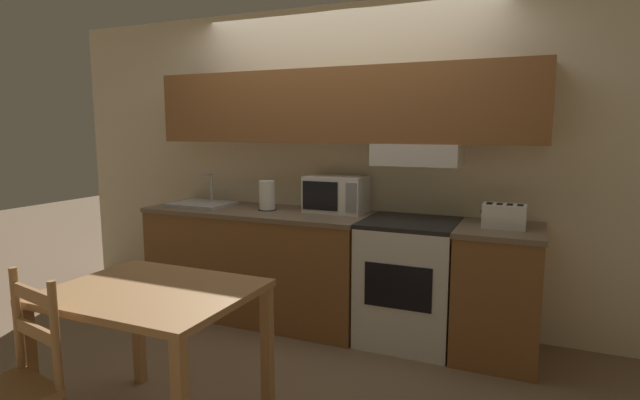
{
  "coord_description": "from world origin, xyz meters",
  "views": [
    {
      "loc": [
        1.48,
        -3.84,
        1.57
      ],
      "look_at": [
        0.05,
        -0.58,
        1.06
      ],
      "focal_mm": 28.0,
      "sensor_mm": 36.0,
      "label": 1
    }
  ],
  "objects_px": {
    "sink_basin": "(202,203)",
    "dining_table": "(153,310)",
    "toaster": "(504,216)",
    "microwave": "(336,194)",
    "chair_left_of_table": "(8,393)",
    "paper_towel_roll": "(267,196)",
    "stove_range": "(409,281)"
  },
  "relations": [
    {
      "from": "toaster",
      "to": "dining_table",
      "type": "height_order",
      "value": "toaster"
    },
    {
      "from": "paper_towel_roll",
      "to": "dining_table",
      "type": "relative_size",
      "value": 0.24
    },
    {
      "from": "microwave",
      "to": "paper_towel_roll",
      "type": "relative_size",
      "value": 1.98
    },
    {
      "from": "sink_basin",
      "to": "microwave",
      "type": "bearing_deg",
      "value": 7.19
    },
    {
      "from": "sink_basin",
      "to": "dining_table",
      "type": "relative_size",
      "value": 0.52
    },
    {
      "from": "sink_basin",
      "to": "dining_table",
      "type": "height_order",
      "value": "sink_basin"
    },
    {
      "from": "paper_towel_roll",
      "to": "chair_left_of_table",
      "type": "bearing_deg",
      "value": -89.83
    },
    {
      "from": "chair_left_of_table",
      "to": "stove_range",
      "type": "bearing_deg",
      "value": 73.89
    },
    {
      "from": "paper_towel_roll",
      "to": "dining_table",
      "type": "height_order",
      "value": "paper_towel_roll"
    },
    {
      "from": "stove_range",
      "to": "toaster",
      "type": "xyz_separation_m",
      "value": [
        0.64,
        -0.02,
        0.53
      ]
    },
    {
      "from": "stove_range",
      "to": "microwave",
      "type": "xyz_separation_m",
      "value": [
        -0.64,
        0.15,
        0.6
      ]
    },
    {
      "from": "toaster",
      "to": "sink_basin",
      "type": "xyz_separation_m",
      "value": [
        -2.47,
        0.01,
        -0.06
      ]
    },
    {
      "from": "microwave",
      "to": "chair_left_of_table",
      "type": "height_order",
      "value": "microwave"
    },
    {
      "from": "sink_basin",
      "to": "toaster",
      "type": "bearing_deg",
      "value": -0.3
    },
    {
      "from": "microwave",
      "to": "stove_range",
      "type": "bearing_deg",
      "value": -12.91
    },
    {
      "from": "dining_table",
      "to": "stove_range",
      "type": "bearing_deg",
      "value": 60.78
    },
    {
      "from": "chair_left_of_table",
      "to": "sink_basin",
      "type": "bearing_deg",
      "value": 118.03
    },
    {
      "from": "microwave",
      "to": "chair_left_of_table",
      "type": "distance_m",
      "value": 2.51
    },
    {
      "from": "toaster",
      "to": "chair_left_of_table",
      "type": "bearing_deg",
      "value": -129.34
    },
    {
      "from": "microwave",
      "to": "dining_table",
      "type": "height_order",
      "value": "microwave"
    },
    {
      "from": "paper_towel_roll",
      "to": "stove_range",
      "type": "bearing_deg",
      "value": -0.22
    },
    {
      "from": "paper_towel_roll",
      "to": "toaster",
      "type": "bearing_deg",
      "value": -0.71
    },
    {
      "from": "paper_towel_roll",
      "to": "dining_table",
      "type": "xyz_separation_m",
      "value": [
        0.27,
        -1.65,
        -0.37
      ]
    },
    {
      "from": "paper_towel_roll",
      "to": "dining_table",
      "type": "bearing_deg",
      "value": -80.69
    },
    {
      "from": "toaster",
      "to": "sink_basin",
      "type": "relative_size",
      "value": 0.57
    },
    {
      "from": "stove_range",
      "to": "dining_table",
      "type": "bearing_deg",
      "value": -119.22
    },
    {
      "from": "sink_basin",
      "to": "chair_left_of_table",
      "type": "bearing_deg",
      "value": -73.72
    },
    {
      "from": "sink_basin",
      "to": "chair_left_of_table",
      "type": "height_order",
      "value": "sink_basin"
    },
    {
      "from": "toaster",
      "to": "dining_table",
      "type": "distance_m",
      "value": 2.27
    },
    {
      "from": "stove_range",
      "to": "chair_left_of_table",
      "type": "relative_size",
      "value": 0.96
    },
    {
      "from": "toaster",
      "to": "chair_left_of_table",
      "type": "xyz_separation_m",
      "value": [
        -1.82,
        -2.22,
        -0.53
      ]
    },
    {
      "from": "microwave",
      "to": "toaster",
      "type": "distance_m",
      "value": 1.28
    }
  ]
}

